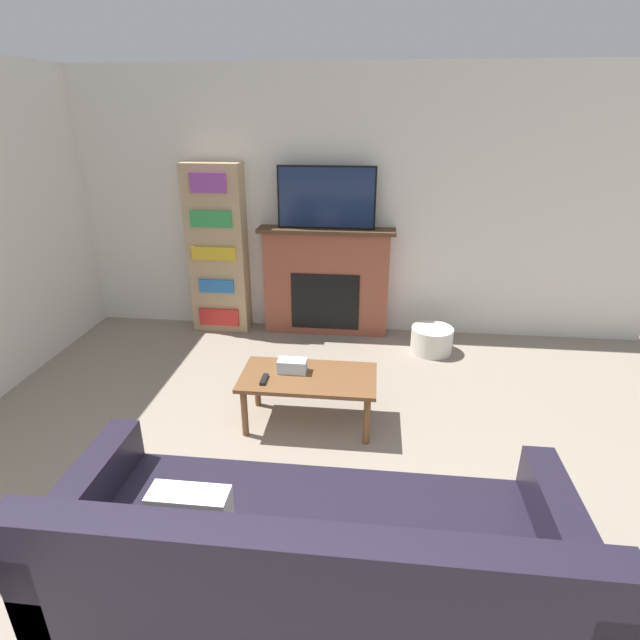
% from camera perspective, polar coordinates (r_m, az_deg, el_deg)
% --- Properties ---
extents(wall_back, '(6.49, 0.06, 2.70)m').
position_cam_1_polar(wall_back, '(5.29, 2.08, 12.82)').
color(wall_back, silver).
rests_on(wall_back, ground_plane).
extents(fireplace, '(1.42, 0.28, 1.15)m').
position_cam_1_polar(fireplace, '(5.35, 0.71, 4.45)').
color(fireplace, brown).
rests_on(fireplace, ground_plane).
extents(tv, '(0.99, 0.03, 0.62)m').
position_cam_1_polar(tv, '(5.12, 0.74, 13.80)').
color(tv, black).
rests_on(tv, fireplace).
extents(couch, '(2.39, 0.97, 0.86)m').
position_cam_1_polar(couch, '(2.62, -1.09, -26.30)').
color(couch, black).
rests_on(couch, ground_plane).
extents(coffee_table, '(1.03, 0.54, 0.42)m').
position_cam_1_polar(coffee_table, '(3.82, -1.33, -7.10)').
color(coffee_table, brown).
rests_on(coffee_table, ground_plane).
extents(tissue_box, '(0.22, 0.12, 0.10)m').
position_cam_1_polar(tissue_box, '(3.83, -3.19, -5.24)').
color(tissue_box, silver).
rests_on(tissue_box, coffee_table).
extents(remote_control, '(0.04, 0.15, 0.02)m').
position_cam_1_polar(remote_control, '(3.74, -6.41, -6.76)').
color(remote_control, black).
rests_on(remote_control, coffee_table).
extents(bookshelf, '(0.60, 0.29, 1.79)m').
position_cam_1_polar(bookshelf, '(5.47, -11.60, 7.84)').
color(bookshelf, tan).
rests_on(bookshelf, ground_plane).
extents(storage_basket, '(0.42, 0.42, 0.26)m').
position_cam_1_polar(storage_basket, '(5.17, 12.64, -2.21)').
color(storage_basket, silver).
rests_on(storage_basket, ground_plane).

